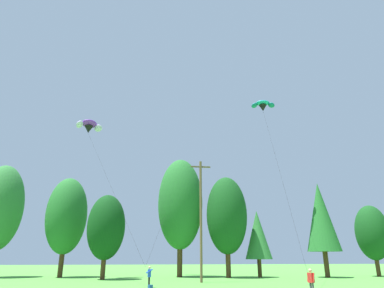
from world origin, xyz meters
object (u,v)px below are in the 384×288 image
at_px(kite_flyer_near, 149,275).
at_px(parafoil_kite_high_red_yellow, 170,198).
at_px(utility_pole, 201,216).
at_px(parafoil_kite_far_purple, 89,126).
at_px(parafoil_kite_mid_teal, 263,105).
at_px(kite_flyer_mid, 311,280).
at_px(backpack, 150,288).

distance_m(kite_flyer_near, parafoil_kite_high_red_yellow, 23.08).
relative_size(utility_pole, parafoil_kite_far_purple, 0.67).
xyz_separation_m(utility_pole, parafoil_kite_mid_teal, (9.95, 5.98, 16.10)).
height_order(kite_flyer_near, parafoil_kite_mid_teal, parafoil_kite_mid_teal).
relative_size(parafoil_kite_mid_teal, parafoil_kite_far_purple, 1.19).
bearing_deg(parafoil_kite_far_purple, utility_pole, -32.92).
distance_m(utility_pole, parafoil_kite_far_purple, 20.86).
bearing_deg(parafoil_kite_high_red_yellow, utility_pole, -82.02).
bearing_deg(parafoil_kite_high_red_yellow, parafoil_kite_mid_teal, -37.04).
height_order(parafoil_kite_high_red_yellow, parafoil_kite_far_purple, parafoil_kite_far_purple).
height_order(kite_flyer_mid, parafoil_kite_mid_teal, parafoil_kite_mid_teal).
distance_m(kite_flyer_near, kite_flyer_mid, 12.92).
relative_size(kite_flyer_near, parafoil_kite_far_purple, 0.09).
height_order(kite_flyer_near, backpack, kite_flyer_near).
distance_m(parafoil_kite_high_red_yellow, parafoil_kite_far_purple, 15.73).
height_order(parafoil_kite_high_red_yellow, backpack, parafoil_kite_high_red_yellow).
bearing_deg(parafoil_kite_mid_teal, kite_flyer_mid, -104.54).
bearing_deg(parafoil_kite_high_red_yellow, parafoil_kite_far_purple, -152.32).
xyz_separation_m(parafoil_kite_high_red_yellow, parafoil_kite_far_purple, (-11.70, -6.14, 8.54)).
xyz_separation_m(parafoil_kite_far_purple, backpack, (8.58, -16.54, -19.09)).
bearing_deg(kite_flyer_near, backpack, -88.20).
bearing_deg(utility_pole, parafoil_kite_mid_teal, 30.99).
bearing_deg(parafoil_kite_far_purple, kite_flyer_near, -59.63).
distance_m(parafoil_kite_far_purple, backpack, 26.68).
xyz_separation_m(kite_flyer_mid, parafoil_kite_far_purple, (-18.71, 22.47, 18.31)).
relative_size(kite_flyer_near, backpack, 4.23).
bearing_deg(parafoil_kite_high_red_yellow, kite_flyer_near, -98.76).
height_order(parafoil_kite_mid_teal, backpack, parafoil_kite_mid_teal).
bearing_deg(parafoil_kite_high_red_yellow, backpack, -97.84).
xyz_separation_m(kite_flyer_mid, parafoil_kite_high_red_yellow, (-7.01, 28.61, 9.77)).
distance_m(kite_flyer_near, parafoil_kite_far_purple, 24.87).
relative_size(parafoil_kite_high_red_yellow, parafoil_kite_mid_teal, 0.98).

